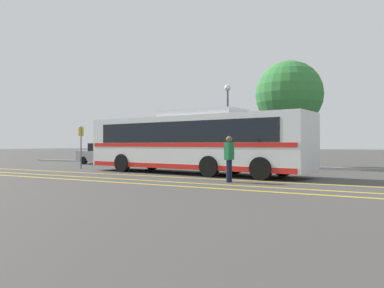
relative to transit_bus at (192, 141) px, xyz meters
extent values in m
plane|color=#423F3D|center=(-0.07, 0.26, -1.70)|extent=(220.00, 220.00, 0.00)
cube|color=gold|center=(-0.01, -2.20, -1.69)|extent=(32.42, 0.20, 0.01)
cube|color=gold|center=(-0.01, -4.14, -1.69)|extent=(32.42, 0.20, 0.01)
cube|color=gold|center=(-0.01, -5.36, -1.69)|extent=(32.42, 0.20, 0.01)
cube|color=#99999E|center=(-0.01, 6.88, -1.62)|extent=(40.42, 0.36, 0.15)
cube|color=silver|center=(-0.01, 0.00, -0.05)|extent=(12.63, 3.97, 2.65)
cube|color=black|center=(-0.01, 0.00, 0.46)|extent=(10.91, 3.82, 1.04)
cube|color=red|center=(-0.01, 0.00, -0.18)|extent=(12.39, 3.98, 0.20)
cube|color=red|center=(-0.01, 0.00, -1.26)|extent=(12.38, 3.97, 0.24)
cube|color=black|center=(-6.20, 0.70, 0.00)|extent=(0.30, 2.28, 1.95)
cube|color=black|center=(-6.20, 0.70, 1.12)|extent=(0.24, 1.81, 0.24)
cube|color=silver|center=(0.60, -0.07, 1.43)|extent=(4.55, 2.55, 0.31)
cube|color=black|center=(-6.48, 0.73, -1.15)|extent=(0.26, 1.94, 0.04)
cube|color=black|center=(-6.48, 0.73, -1.35)|extent=(0.26, 1.94, 0.04)
cylinder|color=black|center=(-3.98, -0.81, -1.20)|extent=(1.03, 0.39, 1.00)
cylinder|color=black|center=(-3.70, 1.67, -1.20)|extent=(1.03, 0.39, 1.00)
cylinder|color=black|center=(1.70, -1.45, -1.20)|extent=(1.03, 0.39, 1.00)
cylinder|color=black|center=(1.98, 1.03, -1.20)|extent=(1.03, 0.39, 1.00)
cylinder|color=black|center=(4.29, -1.74, -1.20)|extent=(1.03, 0.39, 1.00)
cylinder|color=black|center=(4.57, 0.74, -1.20)|extent=(1.03, 0.39, 1.00)
cube|color=#9E9EA3|center=(-10.52, 5.12, -1.03)|extent=(4.33, 1.90, 0.73)
cube|color=black|center=(-10.62, 5.12, -0.37)|extent=(1.82, 1.67, 0.59)
cylinder|color=black|center=(-9.17, 6.02, -1.40)|extent=(0.60, 0.20, 0.60)
cylinder|color=black|center=(-9.17, 4.22, -1.40)|extent=(0.60, 0.20, 0.60)
cylinder|color=black|center=(-11.86, 6.02, -1.40)|extent=(0.60, 0.20, 0.60)
cylinder|color=black|center=(-11.86, 4.22, -1.40)|extent=(0.60, 0.20, 0.60)
cube|color=#335B33|center=(-3.67, 5.18, -1.08)|extent=(4.53, 1.98, 0.64)
cube|color=black|center=(-3.56, 5.19, -0.47)|extent=(1.96, 1.60, 0.57)
cylinder|color=black|center=(-4.98, 4.29, -1.40)|extent=(0.61, 0.24, 0.60)
cylinder|color=black|center=(-5.09, 5.89, -1.40)|extent=(0.61, 0.24, 0.60)
cylinder|color=black|center=(-2.24, 4.48, -1.40)|extent=(0.61, 0.24, 0.60)
cylinder|color=black|center=(-2.35, 6.08, -1.40)|extent=(0.61, 0.24, 0.60)
cube|color=#4C3823|center=(1.88, 4.74, -1.13)|extent=(4.85, 2.09, 0.54)
cube|color=black|center=(1.76, 4.74, -0.60)|extent=(2.07, 1.75, 0.53)
cylinder|color=black|center=(3.39, 5.59, -1.40)|extent=(0.61, 0.22, 0.60)
cylinder|color=black|center=(3.32, 3.78, -1.40)|extent=(0.61, 0.22, 0.60)
cylinder|color=black|center=(0.43, 5.70, -1.40)|extent=(0.61, 0.22, 0.60)
cylinder|color=black|center=(0.36, 3.89, -1.40)|extent=(0.61, 0.22, 0.60)
cylinder|color=#191E38|center=(3.42, -3.03, -1.24)|extent=(0.14, 0.14, 0.91)
cylinder|color=#191E38|center=(3.39, -3.20, -1.24)|extent=(0.14, 0.14, 0.91)
cube|color=#1E723F|center=(3.41, -3.11, -0.43)|extent=(0.29, 0.45, 0.72)
sphere|color=brown|center=(3.41, -3.11, 0.05)|extent=(0.25, 0.25, 0.25)
cylinder|color=#59595E|center=(-7.99, 0.08, -0.36)|extent=(0.07, 0.07, 2.68)
cube|color=yellow|center=(-7.99, 0.08, 0.65)|extent=(0.07, 0.40, 0.56)
cylinder|color=#59595E|center=(-1.26, 7.62, 0.99)|extent=(0.14, 0.14, 5.36)
sphere|color=silver|center=(-1.26, 7.62, 3.91)|extent=(0.48, 0.48, 0.48)
cylinder|color=#513823|center=(2.93, 8.48, -0.07)|extent=(0.28, 0.28, 3.25)
sphere|color=#337A38|center=(2.93, 8.48, 3.26)|extent=(4.57, 4.57, 4.57)
camera|label=1|loc=(9.35, -17.13, -0.17)|focal=35.00mm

